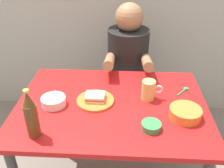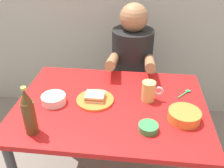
# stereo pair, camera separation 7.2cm
# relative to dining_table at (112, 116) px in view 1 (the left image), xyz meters

# --- Properties ---
(dining_table) EXTENTS (1.10, 0.80, 0.74)m
(dining_table) POSITION_rel_dining_table_xyz_m (0.00, 0.00, 0.00)
(dining_table) COLOR red
(dining_table) RESTS_ON ground
(stool) EXTENTS (0.34, 0.34, 0.45)m
(stool) POSITION_rel_dining_table_xyz_m (0.09, 0.63, -0.30)
(stool) COLOR #4C4C51
(stool) RESTS_ON ground
(person_seated) EXTENTS (0.33, 0.56, 0.72)m
(person_seated) POSITION_rel_dining_table_xyz_m (0.09, 0.62, 0.12)
(person_seated) COLOR black
(person_seated) RESTS_ON stool
(plate_orange) EXTENTS (0.22, 0.22, 0.01)m
(plate_orange) POSITION_rel_dining_table_xyz_m (-0.10, 0.01, 0.10)
(plate_orange) COLOR orange
(plate_orange) RESTS_ON dining_table
(sandwich) EXTENTS (0.11, 0.09, 0.04)m
(sandwich) POSITION_rel_dining_table_xyz_m (-0.10, 0.01, 0.13)
(sandwich) COLOR beige
(sandwich) RESTS_ON plate_orange
(beer_mug) EXTENTS (0.13, 0.08, 0.12)m
(beer_mug) POSITION_rel_dining_table_xyz_m (0.22, 0.06, 0.15)
(beer_mug) COLOR #D1BC66
(beer_mug) RESTS_ON dining_table
(beer_bottle) EXTENTS (0.06, 0.06, 0.26)m
(beer_bottle) POSITION_rel_dining_table_xyz_m (-0.36, -0.29, 0.21)
(beer_bottle) COLOR #593819
(beer_bottle) RESTS_ON dining_table
(soup_bowl_orange) EXTENTS (0.17, 0.17, 0.05)m
(soup_bowl_orange) POSITION_rel_dining_table_xyz_m (0.40, -0.11, 0.12)
(soup_bowl_orange) COLOR orange
(soup_bowl_orange) RESTS_ON dining_table
(dip_bowl_green) EXTENTS (0.10, 0.10, 0.03)m
(dip_bowl_green) POSITION_rel_dining_table_xyz_m (0.21, -0.21, 0.11)
(dip_bowl_green) COLOR #388C4C
(dip_bowl_green) RESTS_ON dining_table
(rice_bowl_white) EXTENTS (0.14, 0.14, 0.05)m
(rice_bowl_white) POSITION_rel_dining_table_xyz_m (-0.33, -0.03, 0.12)
(rice_bowl_white) COLOR silver
(rice_bowl_white) RESTS_ON dining_table
(spoon) EXTENTS (0.09, 0.10, 0.01)m
(spoon) POSITION_rel_dining_table_xyz_m (0.45, 0.16, 0.10)
(spoon) COLOR #26A559
(spoon) RESTS_ON dining_table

